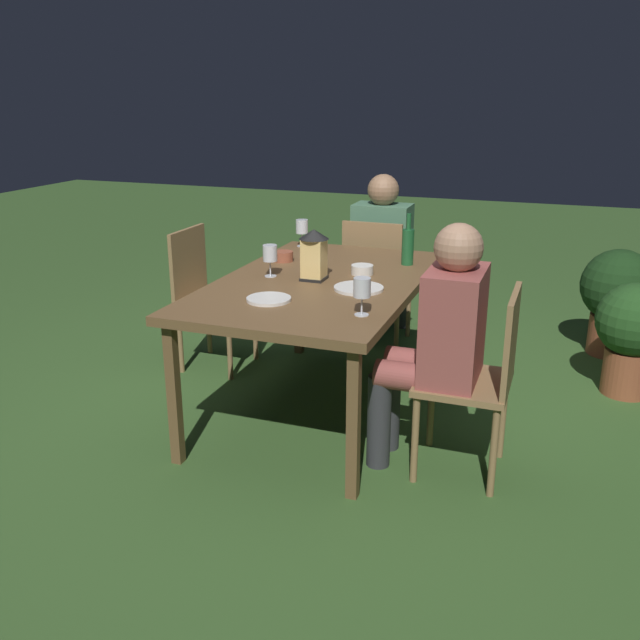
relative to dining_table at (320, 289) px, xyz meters
name	(u,v)px	position (x,y,z in m)	size (l,w,h in m)	color
ground_plane	(320,408)	(0.00, 0.00, -0.69)	(16.00, 16.00, 0.00)	#385B28
dining_table	(320,289)	(0.00, 0.00, 0.00)	(1.68, 1.00, 0.74)	brown
chair_side_left_a	(206,291)	(-0.38, -0.89, -0.20)	(0.42, 0.40, 0.87)	#937047
chair_head_near	(376,276)	(-1.09, 0.00, -0.20)	(0.40, 0.42, 0.87)	#937047
person_in_green	(384,248)	(-1.29, 0.00, -0.05)	(0.48, 0.38, 1.15)	#4C7A5B
chair_side_right_b	(481,374)	(0.38, 0.89, -0.20)	(0.42, 0.40, 0.87)	#937047
person_in_rust	(438,337)	(0.38, 0.70, -0.05)	(0.38, 0.47, 1.15)	#9E4C47
lantern_centerpiece	(314,252)	(0.01, -0.03, 0.20)	(0.15, 0.15, 0.27)	black
green_bottle_on_table	(408,246)	(-0.48, 0.35, 0.16)	(0.07, 0.07, 0.29)	#1E5B2D
wine_glass_a	(302,228)	(-0.72, -0.38, 0.17)	(0.08, 0.08, 0.17)	silver
wine_glass_b	(362,289)	(0.50, 0.38, 0.17)	(0.08, 0.08, 0.17)	silver
wine_glass_c	(270,255)	(0.03, -0.27, 0.17)	(0.08, 0.08, 0.17)	silver
plate_a	(359,288)	(0.11, 0.24, 0.06)	(0.25, 0.25, 0.01)	white
plate_b	(269,299)	(0.44, -0.10, 0.06)	(0.21, 0.21, 0.01)	white
bowl_olives	(283,256)	(-0.31, -0.34, 0.08)	(0.11, 0.11, 0.06)	#9E5138
bowl_bread	(362,269)	(-0.18, 0.17, 0.08)	(0.12, 0.12, 0.05)	silver
potted_plant_by_hedge	(617,295)	(-1.46, 1.53, -0.28)	(0.47, 0.47, 0.71)	brown
potted_plant_corner	(633,331)	(-0.81, 1.59, -0.30)	(0.42, 0.42, 0.66)	#9E5133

